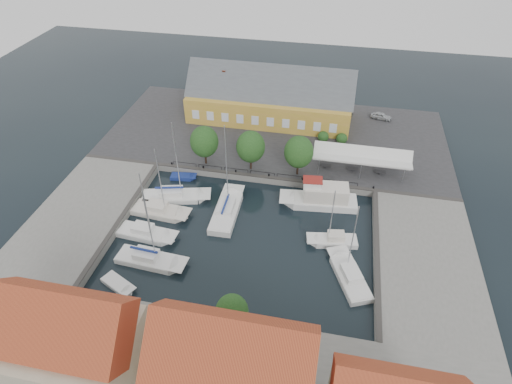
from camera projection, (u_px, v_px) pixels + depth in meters
The scene contains 22 objects.
ground at pixel (247, 229), 55.42m from camera, with size 140.00×140.00×0.00m, color black.
north_quay at pixel (276, 135), 72.69m from camera, with size 56.00×26.00×1.00m, color #2D2D30.
west_quay at pixel (83, 214), 56.97m from camera, with size 12.00×24.00×1.00m, color slate.
east_quay at pixel (426, 264), 50.17m from camera, with size 12.00×24.00×1.00m, color slate.
south_bank at pixel (198, 381), 39.04m from camera, with size 56.00×14.00×1.00m, color slate.
quay_edge_fittings at pixel (254, 200), 58.38m from camera, with size 56.00×24.72×0.40m.
warehouse at pixel (267, 99), 74.74m from camera, with size 28.56×14.00×9.55m.
tent_canopy at pixel (362, 156), 62.04m from camera, with size 14.00×4.00×2.83m.
quay_trees at pixel (251, 147), 61.85m from camera, with size 18.20×4.20×6.30m.
car_silver at pixel (381, 116), 75.69m from camera, with size 1.45×3.61×1.23m, color #B5B9BE.
car_red at pixel (250, 143), 68.70m from camera, with size 1.31×3.76×1.24m, color #521612.
center_sailboat at pixel (227, 211), 57.66m from camera, with size 3.19×10.10×13.57m.
trawler at pixel (321, 199), 58.69m from camera, with size 10.98×4.22×5.00m.
east_boat_b at pixel (333, 241), 53.34m from camera, with size 6.55×3.06×8.95m.
east_boat_c at pixel (349, 276), 48.97m from camera, with size 5.70×8.61×10.71m.
west_boat_a at pixel (175, 197), 60.17m from camera, with size 9.99×4.93×12.69m.
west_boat_b at pixel (160, 212), 57.72m from camera, with size 8.26×3.33×11.05m.
west_boat_c at pixel (146, 234), 54.34m from camera, with size 8.00×3.10×10.65m.
west_boat_d at pixel (150, 260), 50.86m from camera, with size 8.90×3.20×11.63m.
launch_sw at pixel (118, 285), 48.19m from camera, with size 4.65×3.36×0.98m.
launch_nw at pixel (183, 177), 64.04m from camera, with size 4.02×1.98×0.88m.
townhouses at pixel (207, 379), 33.70m from camera, with size 36.30×8.50×12.00m.
Camera 1 is at (9.13, -39.17, 38.44)m, focal length 30.00 mm.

